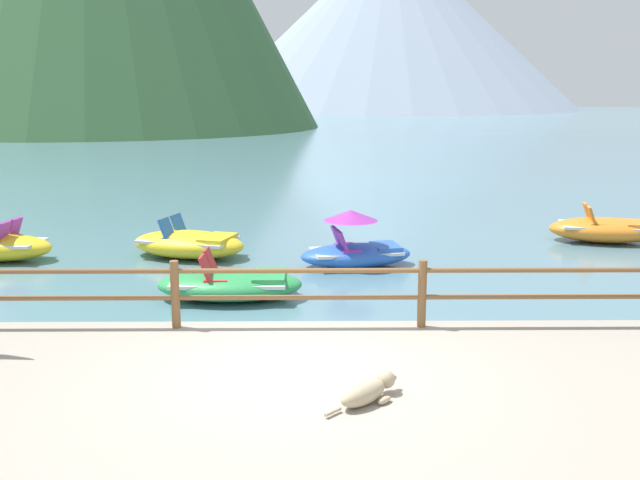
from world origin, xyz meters
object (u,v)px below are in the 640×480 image
object	(u,v)px
pedal_boat_4	(605,229)
pedal_boat_5	(189,243)
pedal_boat_3	(356,248)
dog_resting	(367,391)
pedal_boat_1	(231,284)

from	to	relation	value
pedal_boat_4	pedal_boat_5	bearing A→B (deg)	-171.36
pedal_boat_3	pedal_boat_5	xyz separation A→B (m)	(-3.63, 0.85, -0.07)
dog_resting	pedal_boat_3	distance (m)	7.47
dog_resting	pedal_boat_3	bearing A→B (deg)	87.53
pedal_boat_3	pedal_boat_5	bearing A→B (deg)	166.83
dog_resting	pedal_boat_1	distance (m)	5.52
pedal_boat_1	pedal_boat_3	world-z (taller)	pedal_boat_3
pedal_boat_4	pedal_boat_5	xyz separation A→B (m)	(-9.80, -1.49, -0.00)
pedal_boat_1	pedal_boat_5	bearing A→B (deg)	111.91
pedal_boat_3	pedal_boat_4	size ratio (longest dim) A/B	0.91
pedal_boat_1	pedal_boat_3	bearing A→B (deg)	44.78
pedal_boat_3	dog_resting	bearing A→B (deg)	-92.47
dog_resting	pedal_boat_1	size ratio (longest dim) A/B	0.33
pedal_boat_3	pedal_boat_4	distance (m)	6.61
dog_resting	pedal_boat_3	world-z (taller)	pedal_boat_3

